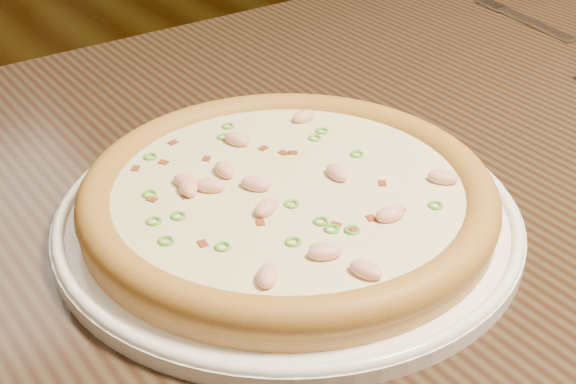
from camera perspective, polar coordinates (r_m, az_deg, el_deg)
ground at (r=1.80m, az=-13.76°, el=-7.35°), size 9.00×9.00×0.00m
hero_table at (r=0.79m, az=5.07°, el=-3.75°), size 1.20×0.80×0.75m
plate at (r=0.64m, az=-0.00°, el=-1.63°), size 0.37×0.37×0.02m
pizza at (r=0.63m, az=-0.01°, el=-0.23°), size 0.33×0.33×0.03m
fork at (r=1.10m, az=16.62°, el=11.64°), size 0.04×0.18×0.00m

